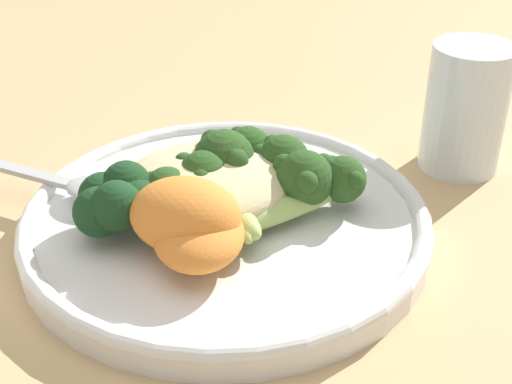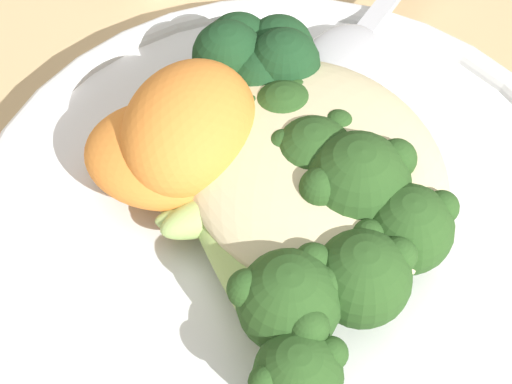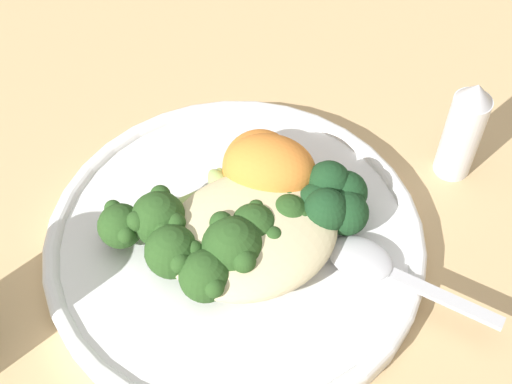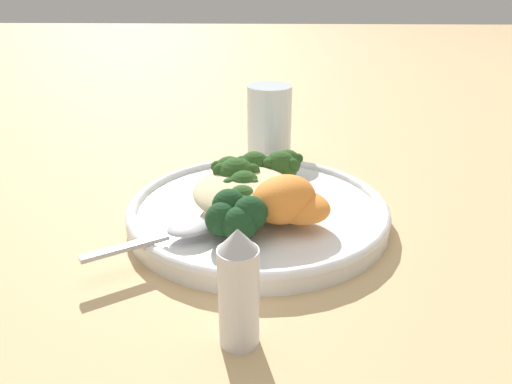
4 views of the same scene
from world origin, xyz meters
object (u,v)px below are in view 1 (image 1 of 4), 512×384
Objects in this scene: broccoli_stalk_6 at (180,198)px; kale_tuft at (116,200)px; plate at (222,222)px; broccoli_stalk_4 at (227,169)px; sweet_potato_chunk_1 at (199,235)px; broccoli_stalk_1 at (297,184)px; sweet_potato_chunk_0 at (185,215)px; water_glass at (466,108)px; broccoli_stalk_0 at (314,193)px; broccoli_stalk_5 at (211,186)px; spoon at (85,186)px; broccoli_stalk_2 at (279,169)px; broccoli_stalk_3 at (247,166)px; quinoa_mound at (208,183)px.

kale_tuft is (0.04, -0.01, 0.00)m from broccoli_stalk_6.
plate is 0.04m from broccoli_stalk_4.
sweet_potato_chunk_1 reaches higher than plate.
broccoli_stalk_1 is 1.25× the size of sweet_potato_chunk_0.
broccoli_stalk_1 is at bearing 4.87° from water_glass.
broccoli_stalk_4 is at bearing 177.97° from kale_tuft.
broccoli_stalk_0 is 0.09m from sweet_potato_chunk_0.
broccoli_stalk_0 is at bearing -176.26° from sweet_potato_chunk_1.
spoon is at bearing 44.67° from broccoli_stalk_5.
broccoli_stalk_0 is 1.39× the size of broccoli_stalk_2.
sweet_potato_chunk_1 is 0.24m from water_glass.
spoon is at bearing 115.28° from broccoli_stalk_2.
sweet_potato_chunk_0 is at bearing 131.82° from broccoli_stalk_5.
quinoa_mound is at bearing 135.38° from broccoli_stalk_3.
plate is 0.03m from broccoli_stalk_5.
broccoli_stalk_3 reaches higher than plate.
broccoli_stalk_1 is at bearing -122.55° from broccoli_stalk_4.
kale_tuft is (0.11, -0.04, 0.00)m from broccoli_stalk_1.
sweet_potato_chunk_1 is (0.03, 0.05, -0.00)m from quinoa_mound.
water_glass reaches higher than broccoli_stalk_6.
broccoli_stalk_3 is 1.57× the size of sweet_potato_chunk_0.
broccoli_stalk_4 reaches higher than broccoli_stalk_6.
broccoli_stalk_4 is at bearing 134.52° from broccoli_stalk_3.
broccoli_stalk_4 is 1.53× the size of sweet_potato_chunk_0.
broccoli_stalk_4 reaches higher than broccoli_stalk_1.
broccoli_stalk_3 is (0.01, -0.02, -0.00)m from broccoli_stalk_2.
water_glass is (-0.21, 0.02, 0.01)m from broccoli_stalk_5.
broccoli_stalk_5 is 0.21m from water_glass.
broccoli_stalk_6 is 0.04m from sweet_potato_chunk_1.
broccoli_stalk_0 is at bearing 175.95° from sweet_potato_chunk_0.
broccoli_stalk_3 reaches higher than spoon.
broccoli_stalk_3 reaches higher than broccoli_stalk_6.
sweet_potato_chunk_0 reaches higher than broccoli_stalk_6.
plate is at bearing -2.86° from water_glass.
broccoli_stalk_4 is at bearing 118.56° from broccoli_stalk_1.
water_glass reaches higher than kale_tuft.
water_glass is (-0.27, 0.08, 0.02)m from spoon.
kale_tuft is at bearing 77.82° from broccoli_stalk_5.
broccoli_stalk_1 and kale_tuft have the same top height.
sweet_potato_chunk_1 is at bearing 164.26° from broccoli_stalk_3.
plate is at bearing -133.49° from sweet_potato_chunk_1.
sweet_potato_chunk_0 is at bearing -78.33° from sweet_potato_chunk_1.
broccoli_stalk_3 is at bearing 97.50° from broccoli_stalk_2.
broccoli_stalk_2 reaches higher than broccoli_stalk_0.
spoon is (0.08, -0.05, -0.01)m from broccoli_stalk_4.
kale_tuft reaches higher than broccoli_stalk_6.
sweet_potato_chunk_1 is at bearing 118.01° from kale_tuft.
broccoli_stalk_2 is at bearing -93.63° from broccoli_stalk_4.
plate is 2.75× the size of water_glass.
kale_tuft is at bearing -58.11° from sweet_potato_chunk_0.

